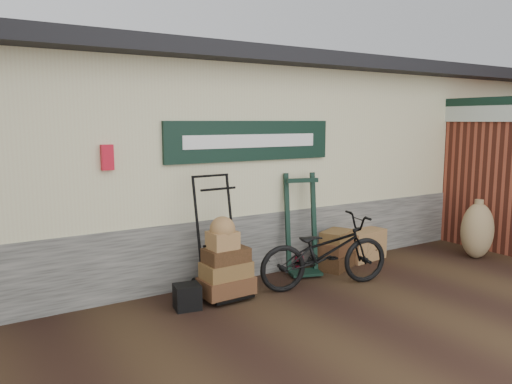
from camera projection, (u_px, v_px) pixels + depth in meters
ground at (310, 293)px, 6.51m from camera, size 80.00×80.00×0.00m
station_building at (212, 157)px, 8.57m from camera, size 14.40×4.10×3.20m
brick_outbuilding at (461, 168)px, 9.80m from camera, size 1.71×4.51×2.62m
porter_trolley at (219, 235)px, 6.30m from camera, size 0.81×0.62×1.58m
green_barrow at (302, 224)px, 7.25m from camera, size 0.64×0.59×1.47m
suitcase_stack at (336, 249)px, 7.57m from camera, size 0.77×0.65×0.58m
wicker_hamper at (361, 244)px, 8.09m from camera, size 0.80×0.58×0.48m
black_trunk at (187, 297)px, 5.93m from camera, size 0.34×0.30×0.30m
bicycle at (325, 248)px, 6.68m from camera, size 1.04×1.96×1.08m
burlap_sack_left at (477, 231)px, 8.10m from camera, size 0.58×0.50×0.91m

